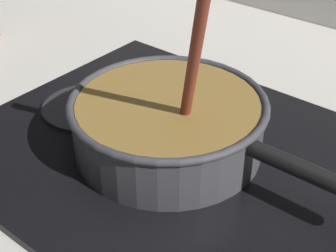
{
  "coord_description": "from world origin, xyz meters",
  "views": [
    {
      "loc": [
        0.41,
        -0.24,
        0.44
      ],
      "look_at": [
        0.04,
        0.21,
        0.05
      ],
      "focal_mm": 54.83,
      "sensor_mm": 36.0,
      "label": 1
    }
  ],
  "objects": [
    {
      "name": "cooking_pan",
      "position": [
        0.05,
        0.21,
        0.06
      ],
      "size": [
        0.43,
        0.27,
        0.29
      ],
      "color": "#38383D",
      "rests_on": "hob_plate"
    },
    {
      "name": "hob_plate",
      "position": [
        0.04,
        0.21,
        0.01
      ],
      "size": [
        0.56,
        0.48,
        0.01
      ],
      "primitive_type": "cube",
      "color": "black",
      "rests_on": "ground"
    },
    {
      "name": "spare_burner",
      "position": [
        -0.12,
        0.21,
        0.01
      ],
      "size": [
        0.14,
        0.14,
        0.01
      ],
      "primitive_type": "cylinder",
      "color": "#262628",
      "rests_on": "hob_plate"
    },
    {
      "name": "ground",
      "position": [
        0.0,
        0.0,
        -0.02
      ],
      "size": [
        2.4,
        1.6,
        0.04
      ],
      "primitive_type": "cube",
      "color": "beige"
    },
    {
      "name": "burner_ring",
      "position": [
        0.04,
        0.21,
        0.02
      ],
      "size": [
        0.2,
        0.2,
        0.01
      ],
      "primitive_type": "torus",
      "color": "#592D0C",
      "rests_on": "hob_plate"
    }
  ]
}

